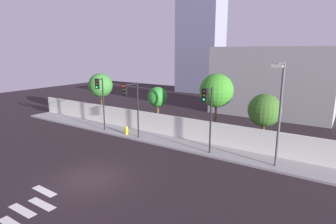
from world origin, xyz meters
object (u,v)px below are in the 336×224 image
Objects in this scene: fire_hydrant at (126,130)px; roadside_tree_rightmost at (265,110)px; roadside_tree_leftmost at (101,85)px; traffic_light_right at (100,93)px; roadside_tree_midright at (217,91)px; street_lamp_curbside at (280,107)px; roadside_tree_midleft at (157,97)px; traffic_light_center at (207,107)px; traffic_light_left at (131,99)px.

fire_hydrant is 0.17× the size of roadside_tree_rightmost.
roadside_tree_leftmost reaches higher than roadside_tree_rightmost.
traffic_light_right is 6.61× the size of fire_hydrant.
roadside_tree_midright is at bearing -180.00° from roadside_tree_rightmost.
roadside_tree_rightmost is at bearing 117.36° from street_lamp_curbside.
street_lamp_curbside is 1.60× the size of roadside_tree_midleft.
traffic_light_center is 0.72× the size of street_lamp_curbside.
traffic_light_right is 0.86× the size of roadside_tree_midright.
traffic_light_right reaches higher than traffic_light_left.
fire_hydrant is (-8.13, 0.56, -3.11)m from traffic_light_center.
roadside_tree_midright is at bearing 33.16° from traffic_light_left.
street_lamp_curbside is (15.34, 0.31, 0.45)m from traffic_light_right.
traffic_light_center is at bearing -175.68° from street_lamp_curbside.
roadside_tree_midright is at bearing 20.14° from traffic_light_right.
traffic_light_center is 4.71m from roadside_tree_rightmost.
traffic_light_left is 11.48m from street_lamp_curbside.
traffic_light_center is 0.99× the size of traffic_light_right.
traffic_light_left is at bearing -3.75° from traffic_light_right.
traffic_light_right is at bearing -165.35° from roadside_tree_rightmost.
traffic_light_right is at bearing -159.86° from roadside_tree_midright.
traffic_light_left is at bearing -88.89° from roadside_tree_midleft.
roadside_tree_midright is at bearing -0.00° from roadside_tree_leftmost.
street_lamp_curbside reaches higher than roadside_tree_midleft.
traffic_light_left is 3.44m from fire_hydrant.
roadside_tree_rightmost is at bearing 14.65° from traffic_light_right.
roadside_tree_midright is (9.73, 3.57, 0.59)m from traffic_light_right.
roadside_tree_midright is at bearing 149.82° from street_lamp_curbside.
traffic_light_right is 0.73× the size of street_lamp_curbside.
street_lamp_curbside is 12.02m from roadside_tree_midleft.
traffic_light_left is at bearing -178.22° from traffic_light_center.
roadside_tree_leftmost is 17.41m from roadside_tree_rightmost.
traffic_light_center is at bearing -129.48° from roadside_tree_rightmost.
traffic_light_left is 8.54m from roadside_tree_leftmost.
street_lamp_curbside is at bearing 1.15° from traffic_light_right.
roadside_tree_rightmost is (9.77, 3.82, -0.50)m from traffic_light_left.
fire_hydrant is 0.15× the size of roadside_tree_leftmost.
traffic_light_center is at bearing -3.93° from fire_hydrant.
roadside_tree_midleft is at bearing 180.00° from roadside_tree_rightmost.
roadside_tree_midleft is at bearing 164.21° from street_lamp_curbside.
roadside_tree_rightmost reaches higher than fire_hydrant.
roadside_tree_midright is (7.18, 3.05, 3.75)m from fire_hydrant.
fire_hydrant is (2.55, 0.52, -3.15)m from traffic_light_right.
roadside_tree_midleft is at bearing 152.26° from traffic_light_center.
roadside_tree_leftmost reaches higher than traffic_light_right.
roadside_tree_leftmost reaches higher than fire_hydrant.
roadside_tree_leftmost is at bearing 136.43° from traffic_light_right.
traffic_light_right is at bearing 176.25° from traffic_light_left.
roadside_tree_midleft is 9.84m from roadside_tree_rightmost.
roadside_tree_leftmost is at bearing 180.00° from roadside_tree_midright.
traffic_light_right is 1.12× the size of roadside_tree_rightmost.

